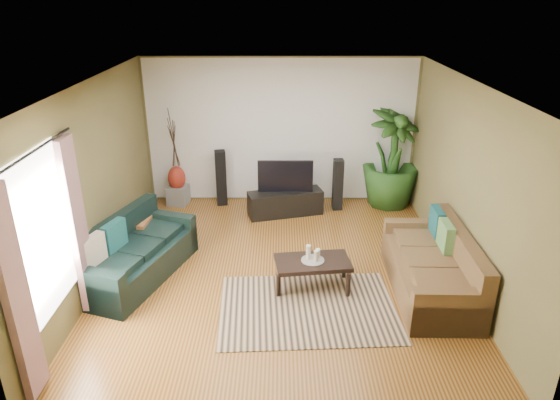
{
  "coord_description": "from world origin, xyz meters",
  "views": [
    {
      "loc": [
        0.02,
        -6.23,
        3.77
      ],
      "look_at": [
        0.0,
        0.2,
        1.05
      ],
      "focal_mm": 32.0,
      "sensor_mm": 36.0,
      "label": 1
    }
  ],
  "objects_px": {
    "speaker_right": "(338,185)",
    "pedestal": "(178,195)",
    "vase": "(177,178)",
    "tv_stand": "(285,203)",
    "speaker_left": "(221,178)",
    "sofa_left": "(136,250)",
    "potted_plant": "(392,157)",
    "side_table": "(134,235)",
    "television": "(285,176)",
    "sofa_right": "(431,263)",
    "coffee_table": "(312,274)"
  },
  "relations": [
    {
      "from": "sofa_right",
      "to": "coffee_table",
      "type": "xyz_separation_m",
      "value": [
        -1.57,
        0.07,
        -0.22
      ]
    },
    {
      "from": "sofa_right",
      "to": "tv_stand",
      "type": "relative_size",
      "value": 1.54
    },
    {
      "from": "tv_stand",
      "to": "television",
      "type": "relative_size",
      "value": 1.36
    },
    {
      "from": "sofa_left",
      "to": "potted_plant",
      "type": "relative_size",
      "value": 1.06
    },
    {
      "from": "tv_stand",
      "to": "television",
      "type": "distance_m",
      "value": 0.51
    },
    {
      "from": "potted_plant",
      "to": "speaker_right",
      "type": "bearing_deg",
      "value": -167.44
    },
    {
      "from": "television",
      "to": "speaker_left",
      "type": "distance_m",
      "value": 1.3
    },
    {
      "from": "speaker_left",
      "to": "potted_plant",
      "type": "xyz_separation_m",
      "value": [
        3.16,
        0.0,
        0.4
      ]
    },
    {
      "from": "tv_stand",
      "to": "potted_plant",
      "type": "xyz_separation_m",
      "value": [
        1.96,
        0.48,
        0.71
      ]
    },
    {
      "from": "television",
      "to": "pedestal",
      "type": "relative_size",
      "value": 2.72
    },
    {
      "from": "potted_plant",
      "to": "pedestal",
      "type": "xyz_separation_m",
      "value": [
        -3.99,
        0.0,
        -0.75
      ]
    },
    {
      "from": "sofa_left",
      "to": "vase",
      "type": "height_order",
      "value": "sofa_left"
    },
    {
      "from": "television",
      "to": "speaker_left",
      "type": "xyz_separation_m",
      "value": [
        -1.2,
        0.46,
        -0.21
      ]
    },
    {
      "from": "tv_stand",
      "to": "television",
      "type": "bearing_deg",
      "value": 74.97
    },
    {
      "from": "vase",
      "to": "side_table",
      "type": "distance_m",
      "value": 1.93
    },
    {
      "from": "sofa_left",
      "to": "potted_plant",
      "type": "bearing_deg",
      "value": -38.37
    },
    {
      "from": "potted_plant",
      "to": "vase",
      "type": "height_order",
      "value": "potted_plant"
    },
    {
      "from": "vase",
      "to": "side_table",
      "type": "relative_size",
      "value": 0.8
    },
    {
      "from": "sofa_right",
      "to": "speaker_right",
      "type": "relative_size",
      "value": 2.13
    },
    {
      "from": "sofa_right",
      "to": "vase",
      "type": "xyz_separation_m",
      "value": [
        -3.95,
        2.95,
        0.1
      ]
    },
    {
      "from": "vase",
      "to": "sofa_left",
      "type": "bearing_deg",
      "value": -91.43
    },
    {
      "from": "speaker_left",
      "to": "potted_plant",
      "type": "bearing_deg",
      "value": -10.77
    },
    {
      "from": "sofa_left",
      "to": "pedestal",
      "type": "bearing_deg",
      "value": 17.38
    },
    {
      "from": "coffee_table",
      "to": "potted_plant",
      "type": "xyz_separation_m",
      "value": [
        1.6,
        2.88,
        0.72
      ]
    },
    {
      "from": "speaker_right",
      "to": "pedestal",
      "type": "bearing_deg",
      "value": 171.68
    },
    {
      "from": "speaker_right",
      "to": "pedestal",
      "type": "relative_size",
      "value": 2.68
    },
    {
      "from": "sofa_left",
      "to": "potted_plant",
      "type": "xyz_separation_m",
      "value": [
        4.05,
        2.61,
        0.5
      ]
    },
    {
      "from": "coffee_table",
      "to": "pedestal",
      "type": "bearing_deg",
      "value": 122.43
    },
    {
      "from": "sofa_left",
      "to": "sofa_right",
      "type": "height_order",
      "value": "same"
    },
    {
      "from": "sofa_left",
      "to": "sofa_right",
      "type": "xyz_separation_m",
      "value": [
        4.02,
        -0.34,
        0.0
      ]
    },
    {
      "from": "tv_stand",
      "to": "speaker_right",
      "type": "distance_m",
      "value": 1.03
    },
    {
      "from": "television",
      "to": "side_table",
      "type": "height_order",
      "value": "television"
    },
    {
      "from": "speaker_right",
      "to": "vase",
      "type": "distance_m",
      "value": 3.0
    },
    {
      "from": "sofa_left",
      "to": "side_table",
      "type": "height_order",
      "value": "sofa_left"
    },
    {
      "from": "pedestal",
      "to": "vase",
      "type": "height_order",
      "value": "vase"
    },
    {
      "from": "coffee_table",
      "to": "pedestal",
      "type": "distance_m",
      "value": 3.74
    },
    {
      "from": "sofa_left",
      "to": "potted_plant",
      "type": "distance_m",
      "value": 4.85
    },
    {
      "from": "sofa_right",
      "to": "coffee_table",
      "type": "relative_size",
      "value": 2.04
    },
    {
      "from": "speaker_left",
      "to": "vase",
      "type": "bearing_deg",
      "value": 169.23
    },
    {
      "from": "tv_stand",
      "to": "speaker_right",
      "type": "xyz_separation_m",
      "value": [
        0.96,
        0.26,
        0.26
      ]
    },
    {
      "from": "sofa_left",
      "to": "speaker_right",
      "type": "distance_m",
      "value": 3.88
    },
    {
      "from": "coffee_table",
      "to": "vase",
      "type": "relative_size",
      "value": 2.19
    },
    {
      "from": "speaker_left",
      "to": "pedestal",
      "type": "height_order",
      "value": "speaker_left"
    },
    {
      "from": "pedestal",
      "to": "coffee_table",
      "type": "bearing_deg",
      "value": -50.38
    },
    {
      "from": "speaker_right",
      "to": "pedestal",
      "type": "height_order",
      "value": "speaker_right"
    },
    {
      "from": "coffee_table",
      "to": "tv_stand",
      "type": "height_order",
      "value": "tv_stand"
    },
    {
      "from": "coffee_table",
      "to": "vase",
      "type": "xyz_separation_m",
      "value": [
        -2.38,
        2.88,
        0.32
      ]
    },
    {
      "from": "speaker_right",
      "to": "speaker_left",
      "type": "bearing_deg",
      "value": 170.07
    },
    {
      "from": "vase",
      "to": "tv_stand",
      "type": "bearing_deg",
      "value": -13.38
    },
    {
      "from": "sofa_right",
      "to": "potted_plant",
      "type": "xyz_separation_m",
      "value": [
        0.04,
        2.95,
        0.5
      ]
    }
  ]
}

